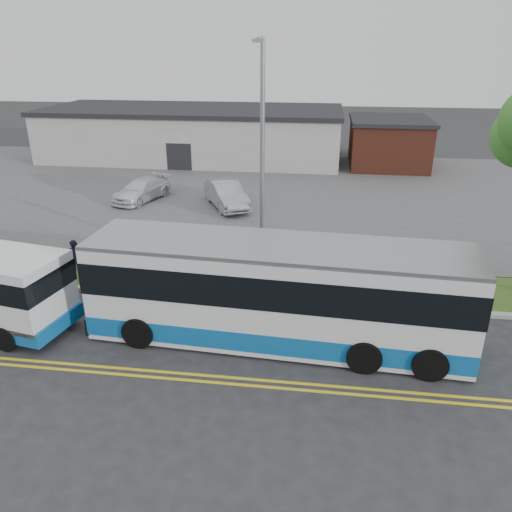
# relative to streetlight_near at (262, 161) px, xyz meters

# --- Properties ---
(ground) EXTENTS (140.00, 140.00, 0.00)m
(ground) POSITION_rel_streetlight_near_xyz_m (-3.00, -2.73, -5.23)
(ground) COLOR #28282B
(ground) RESTS_ON ground
(lane_line_north) EXTENTS (70.00, 0.12, 0.01)m
(lane_line_north) POSITION_rel_streetlight_near_xyz_m (-3.00, -6.58, -5.23)
(lane_line_north) COLOR yellow
(lane_line_north) RESTS_ON ground
(lane_line_south) EXTENTS (70.00, 0.12, 0.01)m
(lane_line_south) POSITION_rel_streetlight_near_xyz_m (-3.00, -6.88, -5.23)
(lane_line_south) COLOR yellow
(lane_line_south) RESTS_ON ground
(curb) EXTENTS (80.00, 0.30, 0.15)m
(curb) POSITION_rel_streetlight_near_xyz_m (-3.00, -1.63, -5.16)
(curb) COLOR #9E9B93
(curb) RESTS_ON ground
(verge) EXTENTS (80.00, 3.30, 0.10)m
(verge) POSITION_rel_streetlight_near_xyz_m (-3.00, 0.17, -5.18)
(verge) COLOR #38511B
(verge) RESTS_ON ground
(parking_lot) EXTENTS (80.00, 25.00, 0.10)m
(parking_lot) POSITION_rel_streetlight_near_xyz_m (-3.00, 14.27, -5.18)
(parking_lot) COLOR #4C4C4F
(parking_lot) RESTS_ON ground
(commercial_building) EXTENTS (25.40, 10.40, 4.35)m
(commercial_building) POSITION_rel_streetlight_near_xyz_m (-9.00, 24.27, -3.05)
(commercial_building) COLOR #9E9E99
(commercial_building) RESTS_ON ground
(brick_wing) EXTENTS (6.30, 7.30, 3.90)m
(brick_wing) POSITION_rel_streetlight_near_xyz_m (7.50, 23.27, -3.27)
(brick_wing) COLOR brown
(brick_wing) RESTS_ON ground
(streetlight_near) EXTENTS (0.35, 1.53, 9.50)m
(streetlight_near) POSITION_rel_streetlight_near_xyz_m (0.00, 0.00, 0.00)
(streetlight_near) COLOR gray
(streetlight_near) RESTS_ON verge
(transit_bus) EXTENTS (12.69, 3.62, 3.48)m
(transit_bus) POSITION_rel_streetlight_near_xyz_m (1.02, -4.19, -3.47)
(transit_bus) COLOR silver
(transit_bus) RESTS_ON ground
(pedestrian) EXTENTS (0.78, 0.69, 1.79)m
(pedestrian) POSITION_rel_streetlight_near_xyz_m (-7.79, -0.83, -4.24)
(pedestrian) COLOR black
(pedestrian) RESTS_ON verge
(parked_car_a) EXTENTS (3.70, 4.98, 1.57)m
(parked_car_a) POSITION_rel_streetlight_near_xyz_m (-3.44, 10.15, -4.35)
(parked_car_a) COLOR #A4A6AB
(parked_car_a) RESTS_ON parking_lot
(parked_car_b) EXTENTS (3.19, 4.95, 1.33)m
(parked_car_b) POSITION_rel_streetlight_near_xyz_m (-9.11, 10.89, -4.47)
(parked_car_b) COLOR white
(parked_car_b) RESTS_ON parking_lot
(grocery_bag_left) EXTENTS (0.32, 0.32, 0.32)m
(grocery_bag_left) POSITION_rel_streetlight_near_xyz_m (-8.09, -1.08, -4.97)
(grocery_bag_left) COLOR white
(grocery_bag_left) RESTS_ON verge
(grocery_bag_right) EXTENTS (0.32, 0.32, 0.32)m
(grocery_bag_right) POSITION_rel_streetlight_near_xyz_m (-7.49, -0.58, -4.97)
(grocery_bag_right) COLOR white
(grocery_bag_right) RESTS_ON verge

